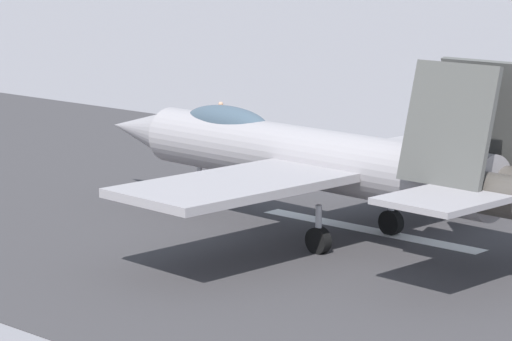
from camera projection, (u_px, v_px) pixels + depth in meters
name	position (u px, v px, depth m)	size (l,w,h in m)	color
ground_plane	(377.00, 232.00, 36.55)	(400.00, 400.00, 0.00)	gray
runway_strip	(378.00, 232.00, 36.54)	(240.00, 26.00, 0.02)	#3A383A
fighter_jet	(312.00, 156.00, 35.94)	(17.52, 14.78, 5.57)	gray
crew_person	(221.00, 120.00, 53.92)	(0.53, 0.51, 1.67)	#1E2338
marker_cone_mid	(377.00, 143.00, 51.24)	(0.44, 0.44, 0.55)	orange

